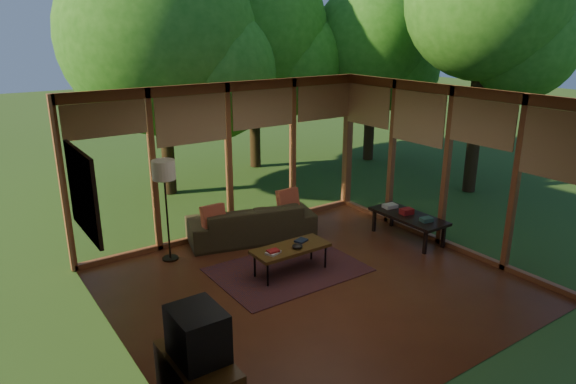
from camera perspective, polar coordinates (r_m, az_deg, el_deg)
floor at (r=7.59m, az=2.90°, el=-10.30°), size 5.50×5.50×0.00m
ceiling at (r=6.76m, az=3.27°, el=10.33°), size 5.50×5.50×0.00m
wall_left at (r=5.90m, az=-18.72°, el=-5.38°), size 0.04×5.00×2.70m
wall_front at (r=5.44m, az=19.46°, el=-7.43°), size 5.50×0.04×2.70m
window_wall_back at (r=9.08m, az=-6.60°, el=3.52°), size 5.50×0.12×2.70m
window_wall_right at (r=8.94m, az=17.20°, el=2.60°), size 0.12×5.00×2.70m
exterior_lawn at (r=18.33m, az=7.62°, el=6.40°), size 40.00×40.00×0.00m
tree_nw at (r=11.46m, az=-14.24°, el=16.37°), size 4.09×4.09×5.44m
tree_ne at (r=13.54m, az=-4.16°, el=17.43°), size 3.87×3.87×5.43m
tree_far at (r=14.30m, az=9.05°, el=15.80°), size 3.14×3.14×4.70m
rug at (r=8.02m, az=-0.01°, el=-8.62°), size 2.23×1.58×0.01m
sofa at (r=9.04m, az=-4.11°, el=-3.34°), size 2.33×1.38×0.64m
pillow_left at (r=8.58m, az=-8.29°, el=-2.81°), size 0.40×0.21×0.42m
pillow_right at (r=9.29m, az=-0.01°, el=-0.96°), size 0.41×0.22×0.43m
ct_book_lower at (r=7.55m, az=-1.67°, el=-6.75°), size 0.25×0.22×0.03m
ct_book_upper at (r=7.53m, az=-1.67°, el=-6.55°), size 0.17×0.13×0.03m
ct_book_side at (r=7.96m, az=1.46°, el=-5.41°), size 0.23×0.20×0.03m
ct_bowl at (r=7.71m, az=1.04°, el=-6.04°), size 0.16×0.16×0.07m
media_cabinet at (r=5.35m, az=-9.89°, el=-20.29°), size 0.50×1.00×0.60m
television at (r=5.04m, az=-10.02°, el=-15.29°), size 0.45×0.55×0.50m
console_book_a at (r=8.96m, az=15.14°, el=-2.98°), size 0.22×0.17×0.07m
console_book_b at (r=9.23m, az=13.04°, el=-2.10°), size 0.24×0.19×0.10m
console_book_c at (r=9.49m, az=11.27°, el=-1.53°), size 0.26×0.21×0.07m
floor_lamp at (r=8.10m, az=-13.61°, el=1.77°), size 0.36×0.36×1.65m
coffee_table at (r=7.78m, az=0.31°, el=-6.35°), size 1.20×0.50×0.43m
side_console at (r=9.23m, az=13.23°, el=-2.74°), size 0.60×1.40×0.46m
wall_painting at (r=7.13m, az=-21.82°, el=-0.02°), size 0.06×1.35×1.15m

